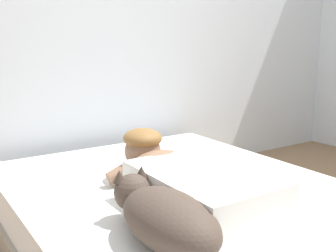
% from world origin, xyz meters
% --- Properties ---
extents(back_wall, '(4.43, 0.12, 2.50)m').
position_xyz_m(back_wall, '(-0.00, 1.44, 1.25)').
color(back_wall, silver).
rests_on(back_wall, ground).
extents(bed, '(1.57, 2.02, 0.32)m').
position_xyz_m(bed, '(-0.23, 0.27, 0.16)').
color(bed, gray).
rests_on(bed, ground).
extents(pillow, '(0.52, 0.32, 0.11)m').
position_xyz_m(pillow, '(0.06, 0.77, 0.38)').
color(pillow, white).
rests_on(pillow, bed).
extents(person_lying, '(0.43, 0.92, 0.27)m').
position_xyz_m(person_lying, '(-0.33, 0.15, 0.43)').
color(person_lying, white).
rests_on(person_lying, bed).
extents(dog, '(0.26, 0.57, 0.21)m').
position_xyz_m(dog, '(-0.61, -0.13, 0.43)').
color(dog, '#4C3D33').
rests_on(dog, bed).
extents(coffee_cup, '(0.12, 0.09, 0.07)m').
position_xyz_m(coffee_cup, '(-0.03, 0.60, 0.36)').
color(coffee_cup, '#D84C47').
rests_on(coffee_cup, bed).
extents(cell_phone, '(0.07, 0.14, 0.01)m').
position_xyz_m(cell_phone, '(-0.26, -0.19, 0.33)').
color(cell_phone, black).
rests_on(cell_phone, bed).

